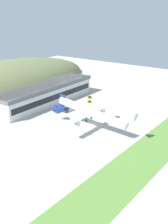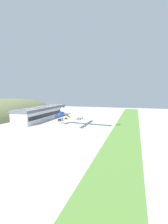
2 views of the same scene
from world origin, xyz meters
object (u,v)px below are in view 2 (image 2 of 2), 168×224
(service_car_0, at_px, (67,116))
(service_car_1, at_px, (66,119))
(fuel_truck, at_px, (61,119))
(traffic_cone_0, at_px, (68,120))
(service_car_2, at_px, (69,117))
(cargo_airplane, at_px, (83,114))
(traffic_cone_1, at_px, (65,124))
(terminal_building, at_px, (42,112))

(service_car_0, height_order, service_car_1, service_car_0)
(service_car_1, height_order, fuel_truck, fuel_truck)
(service_car_0, height_order, traffic_cone_0, service_car_0)
(service_car_2, xyz_separation_m, fuel_truck, (-22.28, 0.52, 0.83))
(cargo_airplane, distance_m, traffic_cone_0, 33.93)
(cargo_airplane, bearing_deg, service_car_2, 35.17)
(service_car_1, bearing_deg, fuel_truck, 175.26)
(fuel_truck, bearing_deg, service_car_1, -4.74)
(service_car_0, distance_m, service_car_2, 9.47)
(traffic_cone_0, distance_m, traffic_cone_1, 23.52)
(fuel_truck, bearing_deg, terminal_building, 80.08)
(service_car_0, bearing_deg, cargo_airplane, -144.93)
(fuel_truck, relative_size, traffic_cone_0, 12.82)
(service_car_0, relative_size, service_car_2, 1.01)
(traffic_cone_0, bearing_deg, terminal_building, 95.05)
(cargo_airplane, relative_size, traffic_cone_1, 89.72)
(terminal_building, relative_size, cargo_airplane, 1.55)
(terminal_building, relative_size, service_car_0, 20.26)
(service_car_0, xyz_separation_m, service_car_1, (-18.74, -5.80, -0.03))
(cargo_airplane, height_order, traffic_cone_1, cargo_airplane)
(cargo_airplane, distance_m, fuel_truck, 34.04)
(cargo_airplane, xyz_separation_m, traffic_cone_1, (0.71, 16.48, -9.89))
(service_car_1, bearing_deg, cargo_airplane, -136.11)
(cargo_airplane, bearing_deg, traffic_cone_1, 87.53)
(service_car_2, relative_size, fuel_truck, 0.53)
(fuel_truck, bearing_deg, service_car_0, 9.17)
(service_car_0, relative_size, fuel_truck, 0.54)
(service_car_1, bearing_deg, service_car_0, 17.19)
(terminal_building, distance_m, traffic_cone_0, 29.57)
(traffic_cone_0, xyz_separation_m, traffic_cone_1, (-22.77, -5.92, 0.00))
(cargo_airplane, bearing_deg, service_car_0, 35.07)
(fuel_truck, relative_size, traffic_cone_1, 12.82)
(service_car_0, distance_m, traffic_cone_1, 49.21)
(fuel_truck, xyz_separation_m, traffic_cone_1, (-16.26, -11.70, -1.13))
(service_car_0, distance_m, fuel_truck, 30.48)
(service_car_1, bearing_deg, traffic_cone_1, -158.71)
(traffic_cone_0, height_order, traffic_cone_1, same)
(terminal_building, bearing_deg, service_car_1, -72.78)
(terminal_building, bearing_deg, traffic_cone_0, -84.95)
(terminal_building, distance_m, cargo_airplane, 55.18)
(traffic_cone_0, relative_size, traffic_cone_1, 1.00)
(service_car_1, distance_m, service_car_2, 10.95)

